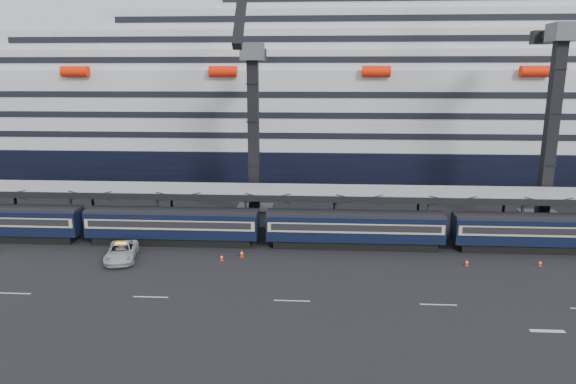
% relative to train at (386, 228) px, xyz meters
% --- Properties ---
extents(ground, '(260.00, 260.00, 0.00)m').
position_rel_train_xyz_m(ground, '(4.65, -10.00, -2.20)').
color(ground, black).
rests_on(ground, ground).
extents(lane_markings, '(111.00, 4.27, 0.02)m').
position_rel_train_xyz_m(lane_markings, '(12.80, -15.23, -2.19)').
color(lane_markings, beige).
rests_on(lane_markings, ground).
extents(train, '(133.05, 3.00, 4.05)m').
position_rel_train_xyz_m(train, '(0.00, 0.00, 0.00)').
color(train, black).
rests_on(train, ground).
extents(canopy, '(130.00, 6.25, 5.53)m').
position_rel_train_xyz_m(canopy, '(4.65, 4.00, 3.05)').
color(canopy, gray).
rests_on(canopy, ground).
extents(cruise_ship, '(214.09, 28.84, 34.00)m').
position_rel_train_xyz_m(cruise_ship, '(3.57, 35.99, 10.14)').
color(cruise_ship, black).
rests_on(cruise_ship, ground).
extents(crane_dark_near, '(4.50, 17.75, 35.08)m').
position_rel_train_xyz_m(crane_dark_near, '(-15.35, 8.59, 9.73)').
color(crane_dark_near, '#48494F').
rests_on(crane_dark_near, ground).
extents(crane_dark_mid, '(4.50, 18.24, 39.64)m').
position_rel_train_xyz_m(crane_dark_mid, '(19.65, 7.59, 11.16)').
color(crane_dark_mid, '#48494F').
rests_on(crane_dark_mid, ground).
extents(pickup_truck, '(4.09, 6.58, 1.70)m').
position_rel_train_xyz_m(pickup_truck, '(-27.16, -5.36, -1.35)').
color(pickup_truck, '#ACAFB3').
rests_on(pickup_truck, ground).
extents(traffic_cone_b, '(0.36, 0.36, 0.72)m').
position_rel_train_xyz_m(traffic_cone_b, '(-16.98, -4.98, -1.85)').
color(traffic_cone_b, '#FF2308').
rests_on(traffic_cone_b, ground).
extents(traffic_cone_c, '(0.40, 0.40, 0.81)m').
position_rel_train_xyz_m(traffic_cone_c, '(-15.09, -3.82, -1.80)').
color(traffic_cone_c, '#FF2308').
rests_on(traffic_cone_c, ground).
extents(traffic_cone_d, '(0.34, 0.34, 0.68)m').
position_rel_train_xyz_m(traffic_cone_d, '(14.56, -4.56, -1.87)').
color(traffic_cone_d, '#FF2308').
rests_on(traffic_cone_d, ground).
extents(traffic_cone_e, '(0.36, 0.36, 0.73)m').
position_rel_train_xyz_m(traffic_cone_e, '(7.40, -4.92, -1.84)').
color(traffic_cone_e, '#FF2308').
rests_on(traffic_cone_e, ground).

